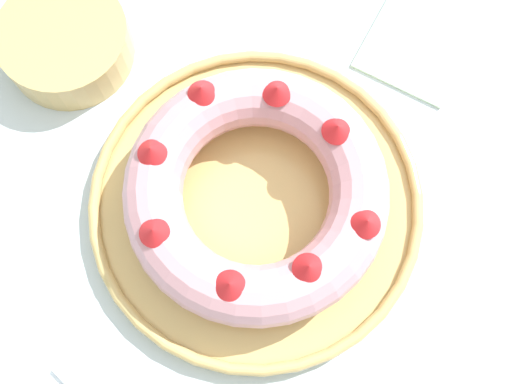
{
  "coord_description": "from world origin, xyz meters",
  "views": [
    {
      "loc": [
        -0.13,
        -0.12,
        1.37
      ],
      "look_at": [
        -0.01,
        -0.01,
        0.79
      ],
      "focal_mm": 42.0,
      "sensor_mm": 36.0,
      "label": 1
    }
  ],
  "objects_px": {
    "serving_dish": "(256,203)",
    "napkin": "(423,32)",
    "side_bowl": "(66,43)",
    "bundt_cake": "(256,192)"
  },
  "relations": [
    {
      "from": "serving_dish",
      "to": "napkin",
      "type": "distance_m",
      "value": 0.29
    },
    {
      "from": "serving_dish",
      "to": "bundt_cake",
      "type": "relative_size",
      "value": 1.33
    },
    {
      "from": "bundt_cake",
      "to": "serving_dish",
      "type": "bearing_deg",
      "value": -67.31
    },
    {
      "from": "serving_dish",
      "to": "bundt_cake",
      "type": "distance_m",
      "value": 0.04
    },
    {
      "from": "bundt_cake",
      "to": "napkin",
      "type": "height_order",
      "value": "bundt_cake"
    },
    {
      "from": "side_bowl",
      "to": "napkin",
      "type": "xyz_separation_m",
      "value": [
        0.3,
        -0.28,
        -0.02
      ]
    },
    {
      "from": "serving_dish",
      "to": "side_bowl",
      "type": "distance_m",
      "value": 0.28
    },
    {
      "from": "serving_dish",
      "to": "napkin",
      "type": "xyz_separation_m",
      "value": [
        0.29,
        -0.0,
        -0.01
      ]
    },
    {
      "from": "serving_dish",
      "to": "side_bowl",
      "type": "relative_size",
      "value": 2.43
    },
    {
      "from": "napkin",
      "to": "serving_dish",
      "type": "bearing_deg",
      "value": 179.46
    }
  ]
}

